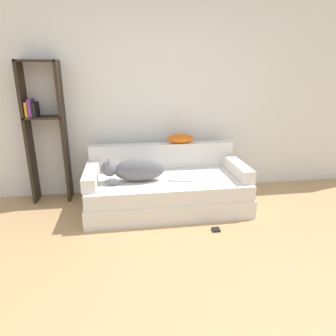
{
  "coord_description": "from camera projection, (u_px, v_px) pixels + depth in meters",
  "views": [
    {
      "loc": [
        -0.33,
        -1.69,
        1.64
      ],
      "look_at": [
        0.16,
        1.59,
        0.55
      ],
      "focal_mm": 32.0,
      "sensor_mm": 36.0,
      "label": 1
    }
  ],
  "objects": [
    {
      "name": "ground_plane",
      "position": [
        179.0,
        310.0,
        2.15
      ],
      "size": [
        20.0,
        20.0,
        0.0
      ],
      "primitive_type": "plane",
      "color": "tan"
    },
    {
      "name": "wall_back",
      "position": [
        147.0,
        93.0,
        3.93
      ],
      "size": [
        7.7,
        0.06,
        2.7
      ],
      "color": "white",
      "rests_on": "ground_plane"
    },
    {
      "name": "couch",
      "position": [
        167.0,
        193.0,
        3.7
      ],
      "size": [
        1.93,
        0.96,
        0.4
      ],
      "color": "silver",
      "rests_on": "ground_plane"
    },
    {
      "name": "couch_backrest",
      "position": [
        162.0,
        155.0,
        3.97
      ],
      "size": [
        1.89,
        0.15,
        0.32
      ],
      "color": "silver",
      "rests_on": "couch"
    },
    {
      "name": "couch_arm_left",
      "position": [
        91.0,
        175.0,
        3.48
      ],
      "size": [
        0.15,
        0.77,
        0.15
      ],
      "color": "silver",
      "rests_on": "couch"
    },
    {
      "name": "couch_arm_right",
      "position": [
        237.0,
        168.0,
        3.73
      ],
      "size": [
        0.15,
        0.77,
        0.15
      ],
      "color": "silver",
      "rests_on": "couch"
    },
    {
      "name": "dog",
      "position": [
        135.0,
        170.0,
        3.46
      ],
      "size": [
        0.73,
        0.25,
        0.28
      ],
      "color": "slate",
      "rests_on": "couch"
    },
    {
      "name": "laptop",
      "position": [
        182.0,
        178.0,
        3.58
      ],
      "size": [
        0.34,
        0.29,
        0.02
      ],
      "rotation": [
        0.0,
        0.0,
        -0.27
      ],
      "color": "silver",
      "rests_on": "couch"
    },
    {
      "name": "throw_pillow",
      "position": [
        181.0,
        139.0,
        3.93
      ],
      "size": [
        0.36,
        0.18,
        0.12
      ],
      "color": "orange",
      "rests_on": "couch_backrest"
    },
    {
      "name": "bookshelf",
      "position": [
        44.0,
        126.0,
        3.69
      ],
      "size": [
        0.47,
        0.26,
        1.75
      ],
      "color": "#2D2319",
      "rests_on": "ground_plane"
    },
    {
      "name": "power_adapter",
      "position": [
        216.0,
        230.0,
        3.2
      ],
      "size": [
        0.08,
        0.08,
        0.02
      ],
      "color": "black",
      "rests_on": "ground_plane"
    }
  ]
}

